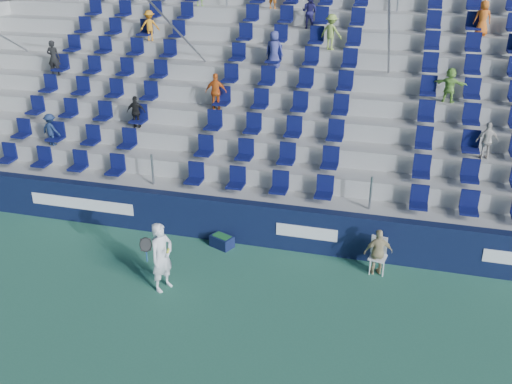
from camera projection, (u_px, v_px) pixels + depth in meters
The scene contains 7 objects.
ground at pixel (215, 311), 12.69m from camera, with size 70.00×70.00×0.00m, color #2E6D53.
sponsor_wall at pixel (252, 223), 15.20m from camera, with size 24.00×0.32×1.20m.
grandstand at pixel (292, 114), 19.02m from camera, with size 24.00×8.17×6.63m.
tennis_player at pixel (162, 257), 13.14m from camera, with size 0.71×0.73×1.71m.
line_judge_chair at pixel (378, 252), 14.00m from camera, with size 0.46×0.47×0.91m.
line_judge at pixel (378, 252), 13.84m from camera, with size 0.71×0.29×1.20m, color tan.
ball_bin at pixel (222, 241), 15.20m from camera, with size 0.69×0.58×0.33m.
Camera 1 is at (3.58, -9.81, 7.74)m, focal length 40.00 mm.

